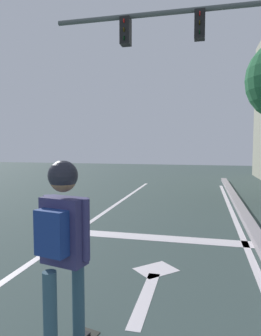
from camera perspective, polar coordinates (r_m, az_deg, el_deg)
The scene contains 6 objects.
lane_line_center at distance 5.30m, azimuth -17.82°, elevation -16.29°, with size 0.12×20.00×0.01m, color silver.
stop_bar at distance 6.26m, azimuth 5.30°, elevation -12.86°, with size 3.55×0.40×0.01m, color silver.
lane_arrow_stem at distance 4.04m, azimuth 2.81°, elevation -22.94°, with size 0.16×1.40×0.01m, color silver.
lane_arrow_head at distance 4.80m, azimuth 4.78°, elevation -18.34°, with size 0.56×0.44×0.01m, color silver.
skater at distance 2.62m, azimuth -12.53°, elevation -11.98°, with size 0.45×0.62×1.65m.
traffic_signal_mast at distance 7.66m, azimuth 15.09°, elevation 18.82°, with size 5.35×0.34×5.18m.
Camera 1 is at (1.92, 1.77, 1.86)m, focal length 32.68 mm.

